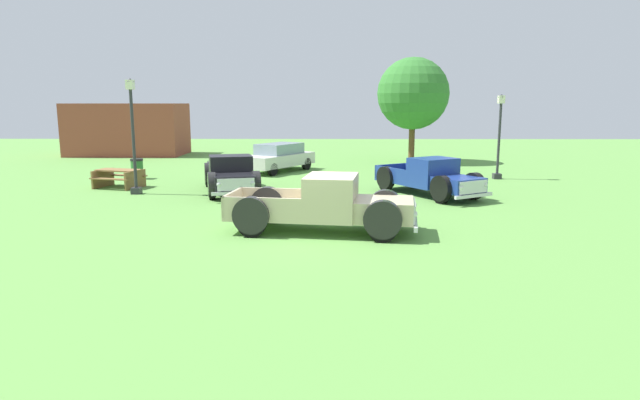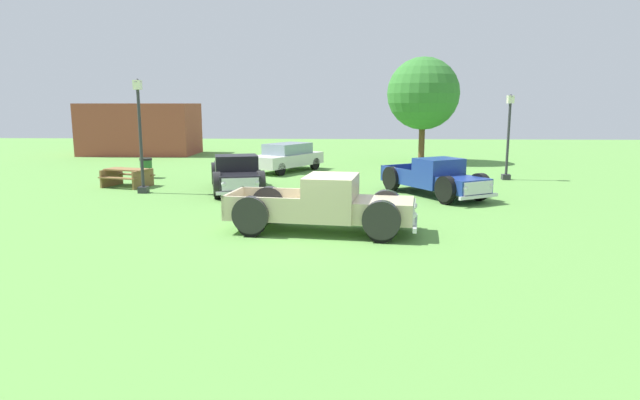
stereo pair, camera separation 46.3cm
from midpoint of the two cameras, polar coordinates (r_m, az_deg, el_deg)
name	(u,v)px [view 1 (the left image)]	position (r m, az deg, el deg)	size (l,w,h in m)	color
ground_plane	(313,234)	(14.88, -1.64, -3.59)	(80.00, 80.00, 0.00)	#5B9342
pickup_truck_foreground	(333,205)	(14.90, 0.54, -0.58)	(5.41, 2.66, 1.59)	#C6B793
pickup_truck_behind_left	(434,178)	(21.12, 11.27, 2.26)	(3.93, 5.01, 1.47)	navy
pickup_truck_behind_right	(231,175)	(21.82, -9.94, 2.58)	(2.94, 5.17, 1.50)	black
sedan_distant_a	(278,157)	(28.46, -4.88, 4.54)	(3.84, 4.66, 1.46)	silver
lamp_post_near	(499,135)	(26.75, 17.87, 6.53)	(0.36, 0.36, 3.95)	#2D2D33
lamp_post_far	(133,134)	(22.44, -19.64, 6.54)	(0.36, 0.36, 4.48)	#2D2D33
picnic_table	(119,176)	(24.51, -20.92, 2.36)	(2.13, 1.91, 0.78)	olive
trash_can	(137,169)	(27.16, -19.15, 3.13)	(0.59, 0.59, 0.95)	#2D6B2D
oak_tree_east	(413,94)	(33.46, 9.36, 10.97)	(4.29, 4.29, 6.25)	brown
brick_pavilion	(128,129)	(40.00, -19.85, 7.01)	(7.56, 4.30, 3.52)	brown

